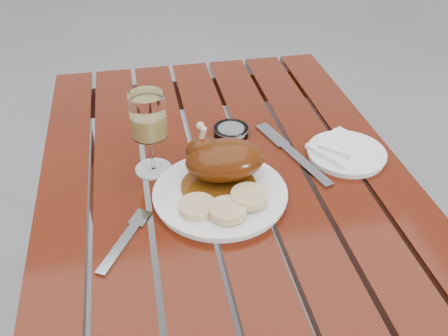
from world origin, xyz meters
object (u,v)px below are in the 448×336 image
at_px(table, 227,293).
at_px(dinner_plate, 220,194).
at_px(side_plate, 346,154).
at_px(wine_glass, 150,134).
at_px(ashtray, 231,131).

xyz_separation_m(table, dinner_plate, (-0.03, -0.06, 0.38)).
bearing_deg(table, side_plate, 6.44).
bearing_deg(table, wine_glass, 156.98).
height_order(table, ashtray, ashtray).
distance_m(table, ashtray, 0.42).
height_order(dinner_plate, wine_glass, wine_glass).
distance_m(dinner_plate, side_plate, 0.33).
relative_size(dinner_plate, wine_glass, 1.47).
distance_m(wine_glass, ashtray, 0.24).
relative_size(wine_glass, ashtray, 2.20).
bearing_deg(table, dinner_plate, -114.85).
height_order(dinner_plate, ashtray, ashtray).
bearing_deg(ashtray, dinner_plate, -107.18).
relative_size(table, ashtray, 14.04).
relative_size(table, wine_glass, 6.39).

